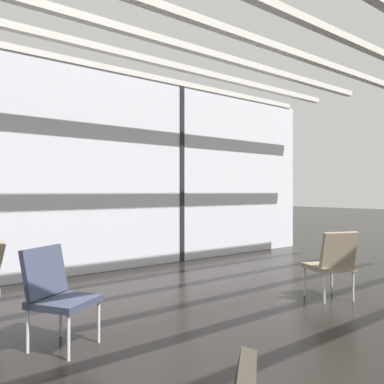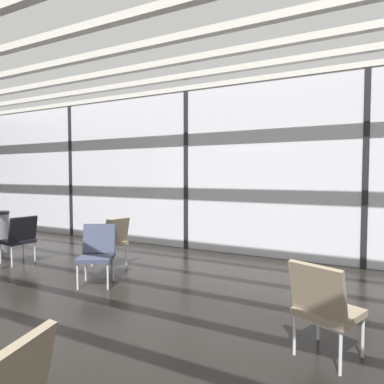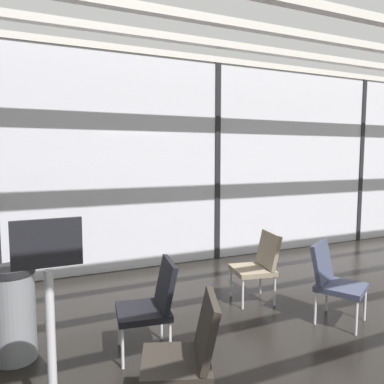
% 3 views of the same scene
% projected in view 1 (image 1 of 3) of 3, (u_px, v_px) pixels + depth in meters
% --- Properties ---
extents(window_mullion_2, '(0.10, 0.12, 3.43)m').
position_uv_depth(window_mullion_2, '(181.00, 174.00, 7.90)').
color(window_mullion_2, black).
rests_on(window_mullion_2, ground).
extents(lounge_chair_1, '(0.68, 0.69, 0.87)m').
position_uv_depth(lounge_chair_1, '(56.00, 290.00, 3.54)').
color(lounge_chair_1, '#33384C').
rests_on(lounge_chair_1, ground).
extents(lounge_chair_3, '(0.64, 0.66, 0.87)m').
position_uv_depth(lounge_chair_3, '(333.00, 261.00, 5.04)').
color(lounge_chair_3, '#7F705B').
rests_on(lounge_chair_3, ground).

